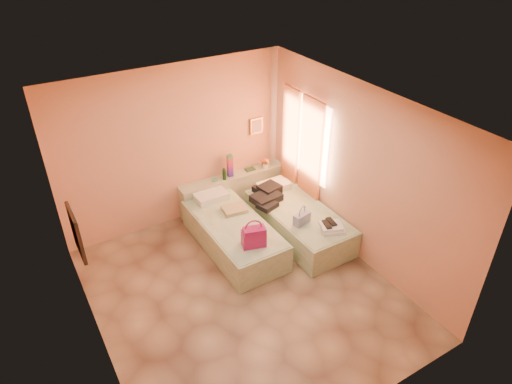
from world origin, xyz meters
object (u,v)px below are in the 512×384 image
green_book (250,169)px  headboard_ledge (233,190)px  flower_vase (266,162)px  blue_handbag (302,219)px  towel_stack (333,228)px  bed_left (234,235)px  bed_right (299,222)px  magenta_handbag (254,237)px  water_bottle (224,174)px

green_book → headboard_ledge: bearing=-179.1°
flower_vase → blue_handbag: flower_vase is taller
headboard_ledge → towel_stack: headboard_ledge is taller
bed_left → green_book: green_book is taller
blue_handbag → towel_stack: blue_handbag is taller
bed_left → green_book: (0.96, 1.12, 0.41)m
bed_left → bed_right: size_ratio=1.00×
headboard_ledge → blue_handbag: (0.34, -1.69, 0.27)m
bed_left → flower_vase: bearing=39.3°
bed_left → bed_right: (1.11, -0.26, 0.00)m
headboard_ledge → bed_left: bearing=-118.0°
magenta_handbag → green_book: bearing=77.1°
towel_stack → flower_vase: bearing=89.6°
towel_stack → magenta_handbag: bearing=166.0°
headboard_ledge → water_bottle: 0.48m
flower_vase → blue_handbag: (-0.33, -1.62, -0.17)m
headboard_ledge → flower_vase: 0.80m
flower_vase → blue_handbag: bearing=-101.4°
flower_vase → magenta_handbag: bearing=-126.6°
bed_right → blue_handbag: blue_handbag is taller
bed_left → towel_stack: (1.24, -0.97, 0.30)m
bed_left → magenta_handbag: (-0.01, -0.66, 0.41)m
water_bottle → blue_handbag: water_bottle is taller
bed_left → bed_right: 1.14m
bed_right → water_bottle: (-0.72, 1.32, 0.51)m
flower_vase → towel_stack: flower_vase is taller
green_book → flower_vase: flower_vase is taller
blue_handbag → water_bottle: bearing=95.6°
headboard_ledge → water_bottle: size_ratio=9.32×
green_book → water_bottle: bearing=-174.3°
headboard_ledge → magenta_handbag: magenta_handbag is taller
bed_left → blue_handbag: bearing=-32.6°
headboard_ledge → blue_handbag: size_ratio=7.03×
water_bottle → flower_vase: flower_vase is taller
bed_left → magenta_handbag: 0.78m
green_book → towel_stack: bearing=-83.0°
water_bottle → towel_stack: water_bottle is taller
magenta_handbag → towel_stack: bearing=1.8°
magenta_handbag → bed_right: bearing=35.4°
headboard_ledge → green_book: size_ratio=11.69×
water_bottle → bed_right: bearing=-61.3°
magenta_handbag → towel_stack: magenta_handbag is taller
bed_right → magenta_handbag: 1.26m
blue_handbag → green_book: bearing=76.4°
water_bottle → magenta_handbag: 1.77m
bed_right → towel_stack: (0.13, -0.71, 0.30)m
bed_right → magenta_handbag: size_ratio=5.72×
flower_vase → headboard_ledge: bearing=174.2°
bed_left → magenta_handbag: magenta_handbag is taller
flower_vase → water_bottle: bearing=179.0°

